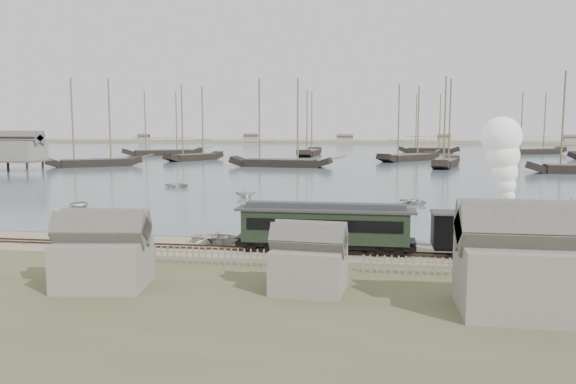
# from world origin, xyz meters

# --- Properties ---
(ground) EXTENTS (600.00, 600.00, 0.00)m
(ground) POSITION_xyz_m (0.00, 0.00, 0.00)
(ground) COLOR gray
(ground) RESTS_ON ground
(harbor_water) EXTENTS (600.00, 336.00, 0.06)m
(harbor_water) POSITION_xyz_m (0.00, 170.00, 0.03)
(harbor_water) COLOR #485D68
(harbor_water) RESTS_ON ground
(rail_track) EXTENTS (120.00, 1.80, 0.16)m
(rail_track) POSITION_xyz_m (0.00, -2.00, 0.04)
(rail_track) COLOR #38261E
(rail_track) RESTS_ON ground
(picket_fence_west) EXTENTS (19.00, 0.10, 1.20)m
(picket_fence_west) POSITION_xyz_m (-6.50, -7.00, 0.00)
(picket_fence_west) COLOR gray
(picket_fence_west) RESTS_ON ground
(picket_fence_east) EXTENTS (15.00, 0.10, 1.20)m
(picket_fence_east) POSITION_xyz_m (12.50, -7.50, 0.00)
(picket_fence_east) COLOR gray
(picket_fence_east) RESTS_ON ground
(shed_left) EXTENTS (5.00, 4.00, 4.10)m
(shed_left) POSITION_xyz_m (-10.00, -13.00, 0.00)
(shed_left) COLOR gray
(shed_left) RESTS_ON ground
(shed_mid) EXTENTS (4.00, 3.50, 3.60)m
(shed_mid) POSITION_xyz_m (2.00, -12.00, 0.00)
(shed_mid) COLOR gray
(shed_mid) RESTS_ON ground
(shed_right) EXTENTS (6.00, 5.00, 5.10)m
(shed_right) POSITION_xyz_m (13.00, -14.00, 0.00)
(shed_right) COLOR gray
(shed_right) RESTS_ON ground
(far_spit) EXTENTS (500.00, 20.00, 1.80)m
(far_spit) POSITION_xyz_m (0.00, 250.00, 0.00)
(far_spit) COLOR tan
(far_spit) RESTS_ON ground
(locomotive) EXTENTS (7.77, 2.90, 9.69)m
(locomotive) POSITION_xyz_m (14.23, -2.00, 4.47)
(locomotive) COLOR black
(locomotive) RESTS_ON ground
(passenger_coach) EXTENTS (13.25, 2.56, 3.22)m
(passenger_coach) POSITION_xyz_m (2.04, -2.00, 2.04)
(passenger_coach) COLOR black
(passenger_coach) RESTS_ON ground
(beached_dinghy) EXTENTS (2.93, 4.08, 0.84)m
(beached_dinghy) POSITION_xyz_m (-6.86, 0.09, 0.42)
(beached_dinghy) COLOR silver
(beached_dinghy) RESTS_ON ground
(rowboat_0) EXTENTS (5.26, 4.97, 0.89)m
(rowboat_0) POSITION_xyz_m (-27.52, 15.50, 0.50)
(rowboat_0) COLOR silver
(rowboat_0) RESTS_ON harbor_water
(rowboat_1) EXTENTS (3.00, 3.25, 1.43)m
(rowboat_1) POSITION_xyz_m (-10.94, 27.64, 0.77)
(rowboat_1) COLOR silver
(rowboat_1) RESTS_ON harbor_water
(rowboat_2) EXTENTS (3.37, 2.42, 1.22)m
(rowboat_2) POSITION_xyz_m (2.08, 6.06, 0.67)
(rowboat_2) COLOR silver
(rowboat_2) RESTS_ON harbor_water
(rowboat_3) EXTENTS (4.15, 4.35, 0.73)m
(rowboat_3) POSITION_xyz_m (10.34, 24.94, 0.43)
(rowboat_3) COLOR silver
(rowboat_3) RESTS_ON harbor_water
(rowboat_4) EXTENTS (4.40, 4.49, 1.80)m
(rowboat_4) POSITION_xyz_m (25.93, 19.10, 0.96)
(rowboat_4) COLOR silver
(rowboat_4) RESTS_ON harbor_water
(rowboat_6) EXTENTS (3.87, 4.69, 0.84)m
(rowboat_6) POSITION_xyz_m (-24.32, 38.06, 0.48)
(rowboat_6) COLOR silver
(rowboat_6) RESTS_ON harbor_water
(schooner_0) EXTENTS (19.94, 15.50, 20.00)m
(schooner_0) POSITION_xyz_m (-57.55, 76.43, 10.06)
(schooner_0) COLOR black
(schooner_0) RESTS_ON harbor_water
(schooner_1) EXTENTS (13.03, 17.69, 20.00)m
(schooner_1) POSITION_xyz_m (-42.12, 101.15, 10.06)
(schooner_1) COLOR black
(schooner_1) RESTS_ON harbor_water
(schooner_2) EXTENTS (23.71, 7.61, 20.00)m
(schooner_2) POSITION_xyz_m (-15.55, 82.20, 10.06)
(schooner_2) COLOR black
(schooner_2) RESTS_ON harbor_water
(schooner_3) EXTENTS (8.88, 18.38, 20.00)m
(schooner_3) POSITION_xyz_m (21.48, 86.51, 10.06)
(schooner_3) COLOR black
(schooner_3) RESTS_ON harbor_water
(schooner_6) EXTENTS (24.52, 16.91, 20.00)m
(schooner_6) POSITION_xyz_m (-59.79, 124.27, 10.06)
(schooner_6) COLOR black
(schooner_6) RESTS_ON harbor_water
(schooner_7) EXTENTS (6.31, 22.13, 20.00)m
(schooner_7) POSITION_xyz_m (-14.41, 129.71, 10.06)
(schooner_7) COLOR black
(schooner_7) RESTS_ON harbor_water
(schooner_8) EXTENTS (20.42, 5.61, 20.00)m
(schooner_8) POSITION_xyz_m (23.58, 152.73, 10.06)
(schooner_8) COLOR black
(schooner_8) RESTS_ON harbor_water
(schooner_9) EXTENTS (23.04, 14.34, 20.00)m
(schooner_9) POSITION_xyz_m (56.49, 149.85, 10.06)
(schooner_9) COLOR black
(schooner_9) RESTS_ON harbor_water
(schooner_10) EXTENTS (17.82, 19.70, 20.00)m
(schooner_10) POSITION_xyz_m (14.46, 108.07, 10.06)
(schooner_10) COLOR black
(schooner_10) RESTS_ON harbor_water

